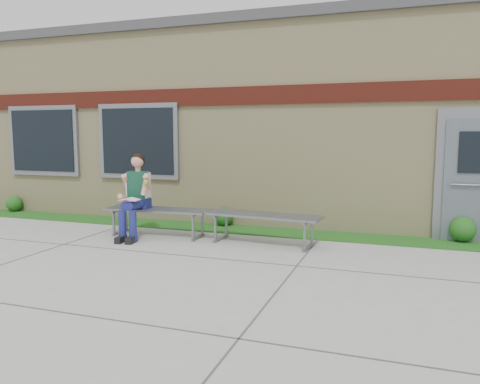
% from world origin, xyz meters
% --- Properties ---
extents(ground, '(80.00, 80.00, 0.00)m').
position_xyz_m(ground, '(0.00, 0.00, 0.00)').
color(ground, '#9E9E99').
rests_on(ground, ground).
extents(grass_strip, '(16.00, 0.80, 0.02)m').
position_xyz_m(grass_strip, '(0.00, 2.60, 0.01)').
color(grass_strip, '#134A15').
rests_on(grass_strip, ground).
extents(school_building, '(16.20, 6.22, 4.20)m').
position_xyz_m(school_building, '(-0.00, 5.99, 2.10)').
color(school_building, beige).
rests_on(school_building, ground).
extents(bench_left, '(1.97, 0.62, 0.51)m').
position_xyz_m(bench_left, '(-1.83, 1.63, 0.39)').
color(bench_left, slate).
rests_on(bench_left, ground).
extents(bench_right, '(2.03, 0.73, 0.52)m').
position_xyz_m(bench_right, '(0.17, 1.63, 0.40)').
color(bench_right, slate).
rests_on(bench_right, ground).
extents(girl, '(0.57, 0.92, 1.51)m').
position_xyz_m(girl, '(-2.15, 1.40, 0.79)').
color(girl, navy).
rests_on(girl, ground).
extents(shrub_west, '(0.37, 0.37, 0.37)m').
position_xyz_m(shrub_west, '(-6.37, 2.85, 0.20)').
color(shrub_west, '#134A15').
rests_on(shrub_west, grass_strip).
extents(shrub_mid, '(0.37, 0.37, 0.37)m').
position_xyz_m(shrub_mid, '(-1.00, 2.85, 0.20)').
color(shrub_mid, '#134A15').
rests_on(shrub_mid, grass_strip).
extents(shrub_east, '(0.43, 0.43, 0.43)m').
position_xyz_m(shrub_east, '(3.38, 2.85, 0.24)').
color(shrub_east, '#134A15').
rests_on(shrub_east, grass_strip).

